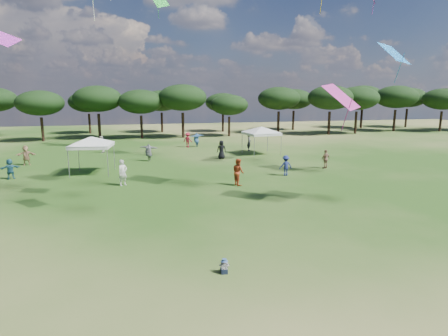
{
  "coord_description": "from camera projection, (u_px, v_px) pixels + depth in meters",
  "views": [
    {
      "loc": [
        -3.36,
        -9.74,
        6.22
      ],
      "look_at": [
        0.35,
        6.0,
        3.01
      ],
      "focal_mm": 30.0,
      "sensor_mm": 36.0,
      "label": 1
    }
  ],
  "objects": [
    {
      "name": "toddler",
      "position": [
        224.0,
        267.0,
        13.18
      ],
      "size": [
        0.37,
        0.41,
        0.54
      ],
      "rotation": [
        0.0,
        0.0,
        -0.12
      ],
      "color": "black",
      "rests_on": "ground"
    },
    {
      "name": "ground",
      "position": [
        258.0,
        304.0,
        11.26
      ],
      "size": [
        140.0,
        140.0,
        0.0
      ],
      "primitive_type": "plane",
      "color": "#294C16",
      "rests_on": "ground"
    },
    {
      "name": "tent_left",
      "position": [
        91.0,
        138.0,
        29.23
      ],
      "size": [
        6.1,
        6.1,
        3.25
      ],
      "rotation": [
        0.0,
        0.0,
        -0.12
      ],
      "color": "gray",
      "rests_on": "ground"
    },
    {
      "name": "tent_right",
      "position": [
        262.0,
        128.0,
        38.79
      ],
      "size": [
        6.44,
        6.44,
        3.19
      ],
      "rotation": [
        0.0,
        0.0,
        0.13
      ],
      "color": "gray",
      "rests_on": "ground"
    },
    {
      "name": "festival_crowd",
      "position": [
        167.0,
        151.0,
        35.54
      ],
      "size": [
        26.46,
        20.95,
        1.9
      ],
      "color": "#225467",
      "rests_on": "ground"
    },
    {
      "name": "tree_line",
      "position": [
        174.0,
        99.0,
        56.0
      ],
      "size": [
        108.78,
        17.63,
        7.77
      ],
      "color": "black",
      "rests_on": "ground"
    }
  ]
}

